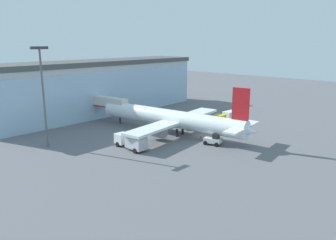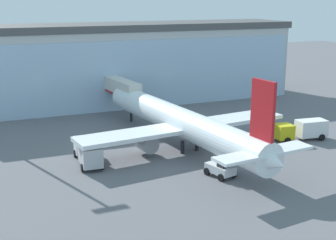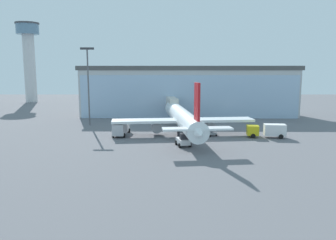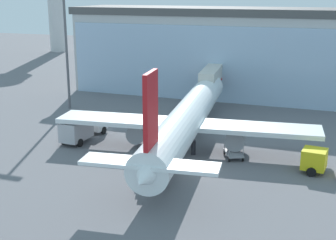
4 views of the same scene
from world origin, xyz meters
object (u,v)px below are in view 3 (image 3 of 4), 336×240
at_px(baggage_cart, 210,133).
at_px(safety_cone_wingtip, 247,132).
at_px(airplane, 183,118).
at_px(fuel_truck, 268,130).
at_px(jet_bridge, 172,102).
at_px(catering_truck, 121,128).
at_px(pushback_tug, 183,141).
at_px(safety_cone_nose, 193,139).
at_px(apron_light_mast, 88,79).
at_px(control_tower, 29,53).

bearing_deg(baggage_cart, safety_cone_wingtip, -97.78).
height_order(airplane, fuel_truck, airplane).
distance_m(jet_bridge, catering_truck, 23.33).
relative_size(catering_truck, baggage_cart, 2.31).
bearing_deg(airplane, pushback_tug, 172.30).
bearing_deg(safety_cone_wingtip, jet_bridge, 129.98).
relative_size(catering_truck, safety_cone_nose, 13.51).
bearing_deg(jet_bridge, safety_cone_nose, -177.76).
xyz_separation_m(jet_bridge, catering_truck, (-10.37, -20.66, -3.20)).
distance_m(apron_light_mast, safety_cone_nose, 31.59).
xyz_separation_m(catering_truck, pushback_tug, (12.11, -9.66, -0.49)).
bearing_deg(control_tower, safety_cone_nose, -51.10).
bearing_deg(apron_light_mast, catering_truck, -53.84).
xyz_separation_m(jet_bridge, safety_cone_wingtip, (15.56, -18.56, -4.39)).
bearing_deg(airplane, fuel_truck, -107.83).
height_order(jet_bridge, baggage_cart, jet_bridge).
bearing_deg(catering_truck, safety_cone_nose, -106.69).
bearing_deg(fuel_truck, baggage_cart, -3.04).
bearing_deg(catering_truck, airplane, -81.00).
bearing_deg(safety_cone_wingtip, apron_light_mast, 163.02).
bearing_deg(jet_bridge, catering_truck, 147.30).
xyz_separation_m(control_tower, airplane, (59.71, -69.73, -16.63)).
bearing_deg(pushback_tug, safety_cone_nose, -38.35).
xyz_separation_m(apron_light_mast, baggage_cart, (27.39, -13.28, -10.39)).
height_order(airplane, pushback_tug, airplane).
distance_m(control_tower, fuel_truck, 107.23).
bearing_deg(airplane, control_tower, 34.53).
xyz_separation_m(jet_bridge, safety_cone_nose, (3.77, -25.93, -4.39)).
relative_size(fuel_truck, baggage_cart, 2.34).
xyz_separation_m(jet_bridge, control_tower, (-57.66, 50.22, 15.31)).
height_order(control_tower, safety_cone_nose, control_tower).
relative_size(control_tower, safety_cone_nose, 58.38).
bearing_deg(fuel_truck, apron_light_mast, -14.79).
height_order(control_tower, fuel_truck, control_tower).
bearing_deg(apron_light_mast, pushback_tug, -46.33).
distance_m(apron_light_mast, pushback_tug, 32.72).
height_order(airplane, safety_cone_nose, airplane).
xyz_separation_m(pushback_tug, safety_cone_wingtip, (13.82, 11.76, -0.70)).
xyz_separation_m(apron_light_mast, airplane, (21.84, -11.75, -7.55)).
height_order(airplane, safety_cone_wingtip, airplane).
bearing_deg(fuel_truck, jet_bridge, -44.28).
relative_size(baggage_cart, safety_cone_wingtip, 5.84).
bearing_deg(safety_cone_nose, fuel_truck, 11.43).
relative_size(pushback_tug, safety_cone_nose, 6.42).
distance_m(jet_bridge, safety_cone_nose, 26.56).
xyz_separation_m(airplane, pushback_tug, (-0.31, -10.81, -2.36)).
height_order(apron_light_mast, catering_truck, apron_light_mast).
relative_size(fuel_truck, pushback_tug, 2.13).
bearing_deg(airplane, catering_truck, 89.21).
relative_size(airplane, fuel_truck, 5.12).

